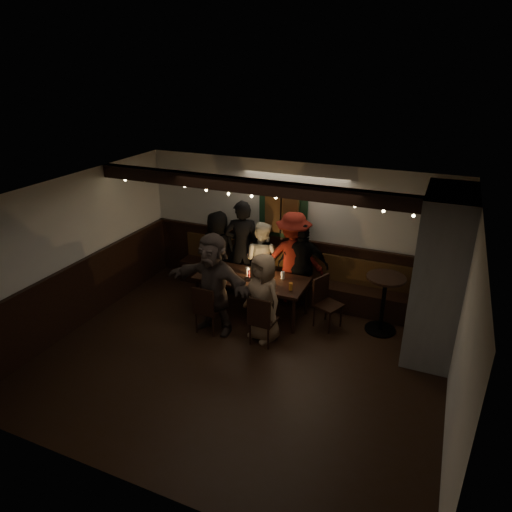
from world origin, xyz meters
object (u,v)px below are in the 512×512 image
at_px(chair_near_left, 206,307).
at_px(person_f, 213,283).
at_px(chair_near_right, 261,318).
at_px(person_c, 261,259).
at_px(person_g, 263,298).
at_px(person_a, 218,251).
at_px(person_d, 293,258).
at_px(high_top, 384,297).
at_px(person_e, 303,266).
at_px(dining_table, 251,281).
at_px(person_b, 242,247).
at_px(chair_end, 325,299).

distance_m(chair_near_left, person_f, 0.42).
xyz_separation_m(chair_near_right, person_c, (-0.66, 1.60, 0.26)).
xyz_separation_m(person_c, person_g, (0.61, -1.40, -0.00)).
height_order(person_a, person_d, person_d).
bearing_deg(chair_near_right, person_d, 91.18).
xyz_separation_m(high_top, person_e, (-1.53, 0.34, 0.15)).
relative_size(dining_table, person_a, 1.24).
height_order(chair_near_right, person_d, person_d).
distance_m(person_a, person_f, 1.57).
height_order(person_d, person_g, person_d).
relative_size(chair_near_right, person_b, 0.47).
bearing_deg(person_a, person_c, -178.30).
bearing_deg(person_g, dining_table, 150.97).
bearing_deg(dining_table, high_top, 8.04).
distance_m(chair_near_left, person_g, 0.99).
distance_m(dining_table, chair_near_right, 1.05).
bearing_deg(person_f, dining_table, 73.07).
xyz_separation_m(high_top, person_a, (-3.28, 0.35, 0.16)).
bearing_deg(high_top, person_e, 167.33).
relative_size(high_top, person_a, 0.64).
relative_size(person_e, person_g, 1.06).
xyz_separation_m(chair_near_left, person_g, (0.93, 0.23, 0.26)).
bearing_deg(person_c, person_a, 9.98).
height_order(person_b, person_c, person_b).
distance_m(person_f, person_g, 0.87).
xyz_separation_m(dining_table, person_a, (-1.01, 0.67, 0.15)).
bearing_deg(person_d, chair_near_left, 48.60).
xyz_separation_m(person_a, person_e, (1.75, -0.01, -0.00)).
relative_size(person_a, person_d, 0.90).
height_order(high_top, person_d, person_d).
distance_m(chair_near_right, person_e, 1.58).
xyz_separation_m(chair_end, person_f, (-1.68, -0.87, 0.37)).
height_order(person_e, person_g, person_e).
bearing_deg(person_a, person_b, -174.14).
xyz_separation_m(person_b, person_g, (1.02, -1.41, -0.19)).
xyz_separation_m(dining_table, person_f, (-0.36, -0.75, 0.22)).
distance_m(person_c, person_d, 0.64).
bearing_deg(dining_table, person_b, 125.01).
bearing_deg(person_f, person_b, 104.51).
bearing_deg(person_c, dining_table, 105.09).
bearing_deg(person_e, person_c, -15.20).
height_order(person_f, person_g, person_f).
xyz_separation_m(chair_near_left, person_d, (0.95, 1.64, 0.40)).
xyz_separation_m(chair_end, high_top, (0.95, 0.20, 0.14)).
distance_m(person_b, person_c, 0.45).
bearing_deg(chair_end, person_d, 142.55).
xyz_separation_m(person_c, person_e, (0.85, -0.06, 0.04)).
bearing_deg(chair_near_right, person_c, 112.52).
distance_m(chair_near_right, person_b, 1.98).
bearing_deg(chair_near_right, chair_near_left, -178.12).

